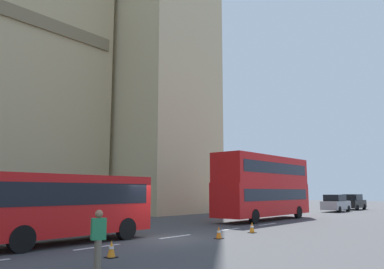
{
  "coord_description": "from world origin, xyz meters",
  "views": [
    {
      "loc": [
        -13.06,
        -12.96,
        2.21
      ],
      "look_at": [
        5.99,
        3.05,
        5.93
      ],
      "focal_mm": 35.57,
      "sensor_mm": 36.0,
      "label": 1
    }
  ],
  "objects_px": {
    "traffic_cone_west": "(111,249)",
    "traffic_cone_middle": "(219,233)",
    "sedan_lead": "(336,203)",
    "traffic_cone_east": "(252,227)",
    "sedan_trailing": "(353,202)",
    "pedestrian_near_cones": "(98,238)",
    "double_decker_bus": "(264,185)"
  },
  "relations": [
    {
      "from": "traffic_cone_east",
      "to": "double_decker_bus",
      "type": "bearing_deg",
      "value": 25.09
    },
    {
      "from": "traffic_cone_west",
      "to": "traffic_cone_east",
      "type": "bearing_deg",
      "value": 2.33
    },
    {
      "from": "sedan_trailing",
      "to": "traffic_cone_east",
      "type": "height_order",
      "value": "sedan_trailing"
    },
    {
      "from": "traffic_cone_middle",
      "to": "traffic_cone_west",
      "type": "bearing_deg",
      "value": -177.75
    },
    {
      "from": "double_decker_bus",
      "to": "sedan_lead",
      "type": "bearing_deg",
      "value": 0.26
    },
    {
      "from": "traffic_cone_middle",
      "to": "double_decker_bus",
      "type": "bearing_deg",
      "value": 19.37
    },
    {
      "from": "sedan_trailing",
      "to": "traffic_cone_middle",
      "type": "bearing_deg",
      "value": -172.78
    },
    {
      "from": "traffic_cone_west",
      "to": "traffic_cone_east",
      "type": "height_order",
      "value": "same"
    },
    {
      "from": "traffic_cone_west",
      "to": "double_decker_bus",
      "type": "bearing_deg",
      "value": 13.52
    },
    {
      "from": "double_decker_bus",
      "to": "sedan_trailing",
      "type": "xyz_separation_m",
      "value": [
        21.78,
        0.12,
        -1.8
      ]
    },
    {
      "from": "double_decker_bus",
      "to": "traffic_cone_west",
      "type": "xyz_separation_m",
      "value": [
        -18.21,
        -4.38,
        -2.43
      ]
    },
    {
      "from": "sedan_trailing",
      "to": "traffic_cone_east",
      "type": "xyz_separation_m",
      "value": [
        -30.29,
        -4.11,
        -0.63
      ]
    },
    {
      "from": "sedan_lead",
      "to": "traffic_cone_middle",
      "type": "relative_size",
      "value": 7.59
    },
    {
      "from": "traffic_cone_west",
      "to": "traffic_cone_middle",
      "type": "relative_size",
      "value": 1.0
    },
    {
      "from": "sedan_trailing",
      "to": "traffic_cone_middle",
      "type": "height_order",
      "value": "sedan_trailing"
    },
    {
      "from": "sedan_trailing",
      "to": "traffic_cone_west",
      "type": "distance_m",
      "value": 40.25
    },
    {
      "from": "double_decker_bus",
      "to": "traffic_cone_east",
      "type": "xyz_separation_m",
      "value": [
        -8.51,
        -3.99,
        -2.43
      ]
    },
    {
      "from": "traffic_cone_west",
      "to": "traffic_cone_middle",
      "type": "height_order",
      "value": "same"
    },
    {
      "from": "sedan_lead",
      "to": "double_decker_bus",
      "type": "bearing_deg",
      "value": -179.74
    },
    {
      "from": "double_decker_bus",
      "to": "traffic_cone_east",
      "type": "bearing_deg",
      "value": -154.91
    },
    {
      "from": "sedan_lead",
      "to": "pedestrian_near_cones",
      "type": "bearing_deg",
      "value": -170.49
    },
    {
      "from": "sedan_trailing",
      "to": "double_decker_bus",
      "type": "bearing_deg",
      "value": -179.68
    },
    {
      "from": "traffic_cone_west",
      "to": "pedestrian_near_cones",
      "type": "relative_size",
      "value": 0.34
    },
    {
      "from": "pedestrian_near_cones",
      "to": "traffic_cone_east",
      "type": "bearing_deg",
      "value": 9.45
    },
    {
      "from": "traffic_cone_west",
      "to": "traffic_cone_middle",
      "type": "bearing_deg",
      "value": 2.25
    },
    {
      "from": "sedan_trailing",
      "to": "sedan_lead",
      "type": "bearing_deg",
      "value": -179.53
    },
    {
      "from": "double_decker_bus",
      "to": "sedan_lead",
      "type": "height_order",
      "value": "double_decker_bus"
    },
    {
      "from": "sedan_lead",
      "to": "traffic_cone_east",
      "type": "distance_m",
      "value": 24.51
    },
    {
      "from": "sedan_lead",
      "to": "traffic_cone_east",
      "type": "xyz_separation_m",
      "value": [
        -24.17,
        -4.06,
        -0.63
      ]
    },
    {
      "from": "double_decker_bus",
      "to": "pedestrian_near_cones",
      "type": "bearing_deg",
      "value": -163.53
    },
    {
      "from": "pedestrian_near_cones",
      "to": "sedan_lead",
      "type": "bearing_deg",
      "value": 9.51
    },
    {
      "from": "traffic_cone_middle",
      "to": "traffic_cone_east",
      "type": "bearing_deg",
      "value": 2.48
    }
  ]
}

